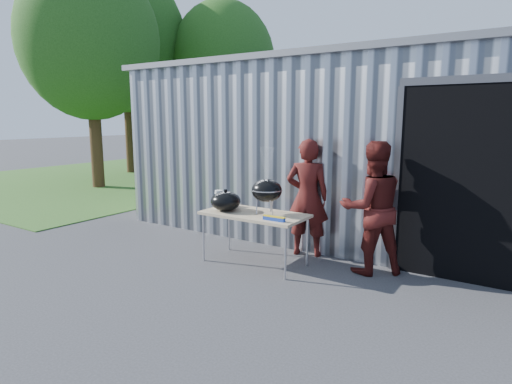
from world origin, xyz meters
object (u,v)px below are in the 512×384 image
Objects in this scene: person_cook at (307,198)px; kettle_grill at (267,185)px; folding_table at (254,216)px; person_bystander at (372,208)px.

kettle_grill is at bearing 54.55° from person_cook.
kettle_grill reaches higher than folding_table.
person_bystander reaches higher than person_cook.
folding_table is at bearing 44.52° from person_cook.
person_bystander reaches higher than folding_table.
person_cook is (0.44, 0.79, 0.18)m from folding_table.
person_bystander reaches higher than kettle_grill.
folding_table is at bearing -167.50° from kettle_grill.
person_cook is 1.00× the size of person_bystander.
person_cook is at bearing -50.19° from person_bystander.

